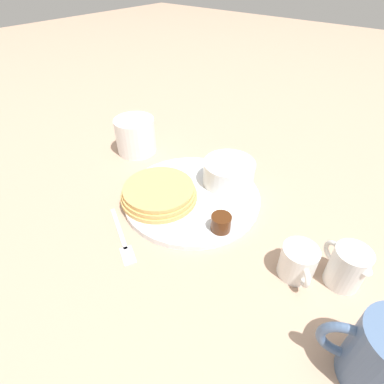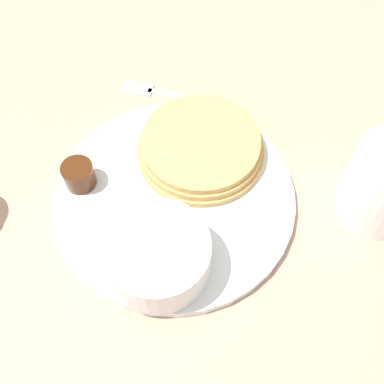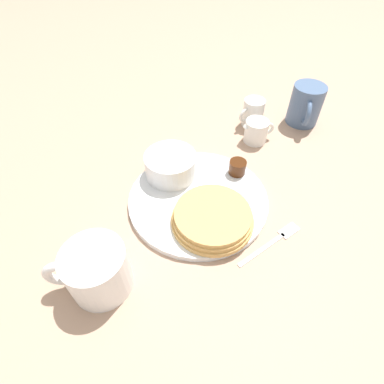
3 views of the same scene
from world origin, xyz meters
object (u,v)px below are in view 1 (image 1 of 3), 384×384
at_px(bowl, 229,172).
at_px(second_mug, 383,357).
at_px(fork, 123,241).
at_px(creamer_pitcher_near, 298,261).
at_px(creamer_pitcher_far, 347,266).
at_px(plate, 192,196).
at_px(coffee_mug, 136,135).

relative_size(bowl, second_mug, 0.95).
bearing_deg(fork, second_mug, 6.82).
distance_m(creamer_pitcher_near, creamer_pitcher_far, 0.07).
height_order(plate, fork, plate).
distance_m(creamer_pitcher_far, fork, 0.35).
relative_size(plate, coffee_mug, 2.32).
height_order(coffee_mug, creamer_pitcher_near, coffee_mug).
xyz_separation_m(plate, creamer_pitcher_near, (0.24, -0.04, 0.02)).
distance_m(coffee_mug, creamer_pitcher_near, 0.47).
height_order(plate, coffee_mug, coffee_mug).
distance_m(creamer_pitcher_near, second_mug, 0.15).
height_order(bowl, coffee_mug, coffee_mug).
bearing_deg(coffee_mug, creamer_pitcher_near, -11.84).
bearing_deg(creamer_pitcher_far, plate, 178.80).
bearing_deg(fork, coffee_mug, 132.50).
height_order(creamer_pitcher_near, fork, creamer_pitcher_near).
xyz_separation_m(bowl, fork, (-0.05, -0.24, -0.04)).
relative_size(coffee_mug, creamer_pitcher_far, 1.61).
xyz_separation_m(creamer_pitcher_far, fork, (-0.31, -0.16, -0.03)).
bearing_deg(plate, bowl, 67.20).
bearing_deg(creamer_pitcher_near, coffee_mug, 168.16).
relative_size(plate, bowl, 2.58).
bearing_deg(coffee_mug, fork, -47.50).
xyz_separation_m(coffee_mug, second_mug, (0.59, -0.18, 0.01)).
xyz_separation_m(plate, second_mug, (0.36, -0.12, 0.04)).
height_order(plate, creamer_pitcher_near, creamer_pitcher_near).
relative_size(coffee_mug, fork, 0.89).
bearing_deg(coffee_mug, bowl, 4.22).
xyz_separation_m(coffee_mug, creamer_pitcher_far, (0.52, -0.07, -0.01)).
distance_m(plate, second_mug, 0.38).
distance_m(creamer_pitcher_far, second_mug, 0.13).
height_order(coffee_mug, fork, coffee_mug).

